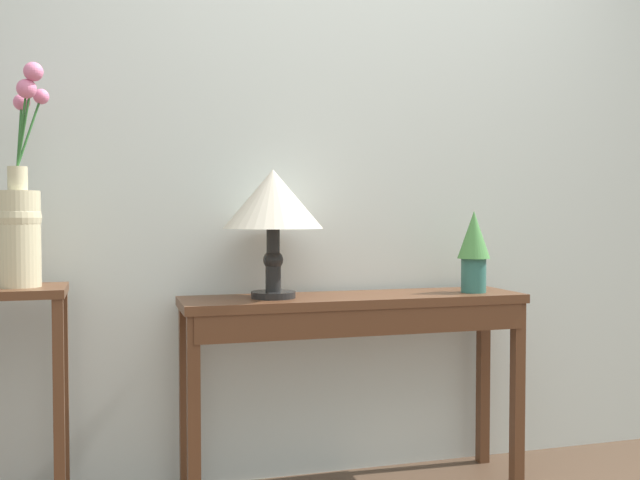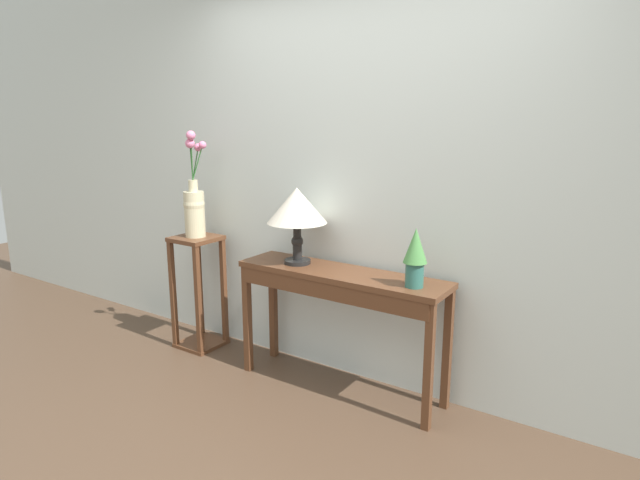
{
  "view_description": "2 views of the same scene",
  "coord_description": "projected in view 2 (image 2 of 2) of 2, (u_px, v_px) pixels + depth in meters",
  "views": [
    {
      "loc": [
        -0.98,
        -1.46,
        1.1
      ],
      "look_at": [
        -0.2,
        1.17,
        1.0
      ],
      "focal_mm": 40.49,
      "sensor_mm": 36.0,
      "label": 1
    },
    {
      "loc": [
        1.6,
        -1.49,
        1.69
      ],
      "look_at": [
        -0.16,
        1.15,
        0.97
      ],
      "focal_mm": 30.34,
      "sensor_mm": 36.0,
      "label": 2
    }
  ],
  "objects": [
    {
      "name": "flower_vase_tall",
      "position": [
        194.0,
        205.0,
        3.85
      ],
      "size": [
        0.18,
        0.17,
        0.75
      ],
      "color": "beige",
      "rests_on": "pedestal_stand_left"
    },
    {
      "name": "pedestal_stand_left",
      "position": [
        199.0,
        292.0,
        4.0
      ],
      "size": [
        0.31,
        0.31,
        0.85
      ],
      "color": "#56331E",
      "rests_on": "ground"
    },
    {
      "name": "potted_plant_on_console",
      "position": [
        415.0,
        254.0,
        2.94
      ],
      "size": [
        0.13,
        0.13,
        0.33
      ],
      "color": "#2D665B",
      "rests_on": "console_table"
    },
    {
      "name": "table_lamp",
      "position": [
        297.0,
        208.0,
        3.38
      ],
      "size": [
        0.38,
        0.38,
        0.49
      ],
      "color": "black",
      "rests_on": "console_table"
    },
    {
      "name": "back_wall_with_art",
      "position": [
        371.0,
        165.0,
        3.33
      ],
      "size": [
        9.0,
        0.1,
        2.8
      ],
      "color": "silver",
      "rests_on": "ground"
    },
    {
      "name": "console_table",
      "position": [
        339.0,
        290.0,
        3.29
      ],
      "size": [
        1.35,
        0.34,
        0.78
      ],
      "color": "#56331E",
      "rests_on": "ground"
    }
  ]
}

